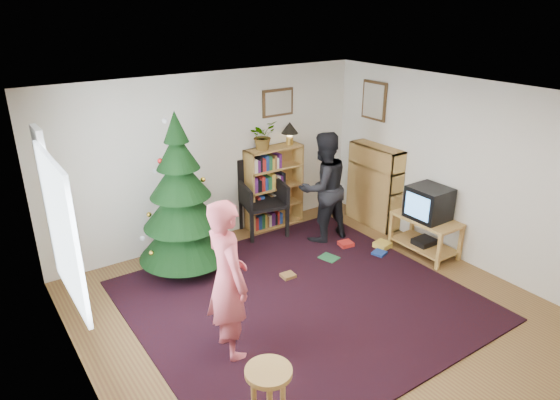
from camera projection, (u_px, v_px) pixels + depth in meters
floor at (316, 313)px, 5.86m from camera, size 5.00×5.00×0.00m
ceiling at (323, 100)px, 4.92m from camera, size 5.00×5.00×0.00m
wall_back at (212, 159)px, 7.30m from camera, size 5.00×0.02×2.50m
wall_front at (542, 335)px, 3.48m from camera, size 5.00×0.02×2.50m
wall_left at (80, 285)px, 4.08m from camera, size 0.02×5.00×2.50m
wall_right at (464, 173)px, 6.71m from camera, size 0.02×5.00×2.50m
rug at (300, 300)px, 6.09m from camera, size 3.80×3.60×0.02m
window_pane at (62, 231)px, 4.46m from camera, size 0.04×1.20×1.40m
curtain at (50, 205)px, 5.02m from camera, size 0.06×0.35×1.60m
picture_back at (278, 103)px, 7.62m from camera, size 0.55×0.03×0.42m
picture_right at (374, 101)px, 7.77m from camera, size 0.03×0.50×0.60m
christmas_tree at (182, 209)px, 6.43m from camera, size 1.21×1.21×2.19m
bookshelf_back at (274, 186)px, 7.92m from camera, size 0.95×0.30×1.30m
bookshelf_right at (374, 185)px, 7.97m from camera, size 0.30×0.95×1.30m
tv_stand at (425, 232)px, 7.13m from camera, size 0.52×0.93×0.55m
crt_tv at (429, 203)px, 6.96m from camera, size 0.49×0.53×0.46m
armchair at (259, 194)px, 7.71m from camera, size 0.75×0.76×1.15m
stool at (269, 384)px, 4.07m from camera, size 0.39×0.39×0.65m
person_standing at (228, 280)px, 4.92m from camera, size 0.44×0.65×1.71m
person_by_chair at (323, 187)px, 7.36m from camera, size 0.84×0.66×1.67m
potted_plant at (263, 136)px, 7.49m from camera, size 0.46×0.42×0.43m
table_lamp at (290, 129)px, 7.74m from camera, size 0.27×0.27×0.36m
floor_clutter at (346, 255)px, 7.11m from camera, size 1.84×0.67×0.08m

